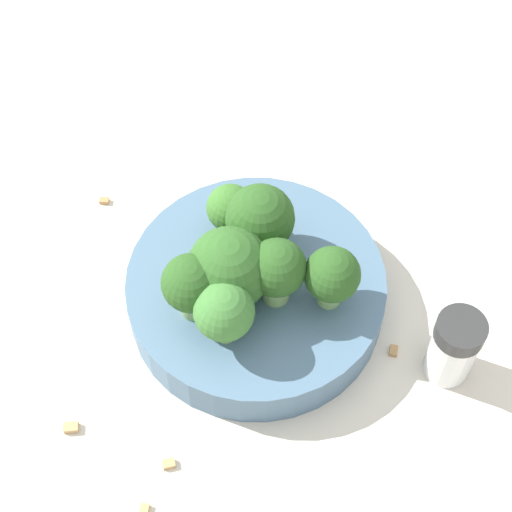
% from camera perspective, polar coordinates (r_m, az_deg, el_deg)
% --- Properties ---
extents(ground_plane, '(3.00, 3.00, 0.00)m').
position_cam_1_polar(ground_plane, '(0.64, 0.00, -3.28)').
color(ground_plane, beige).
extents(bowl, '(0.19, 0.19, 0.04)m').
position_cam_1_polar(bowl, '(0.63, 0.00, -2.47)').
color(bowl, slate).
rests_on(bowl, ground_plane).
extents(broccoli_floret_0, '(0.04, 0.04, 0.05)m').
position_cam_1_polar(broccoli_floret_0, '(0.58, 5.05, -1.47)').
color(broccoli_floret_0, '#84AD66').
rests_on(broccoli_floret_0, bowl).
extents(broccoli_floret_1, '(0.04, 0.04, 0.06)m').
position_cam_1_polar(broccoli_floret_1, '(0.58, 1.40, -0.95)').
color(broccoli_floret_1, '#84AD66').
rests_on(broccoli_floret_1, bowl).
extents(broccoli_floret_2, '(0.06, 0.06, 0.06)m').
position_cam_1_polar(broccoli_floret_2, '(0.58, -1.79, -0.87)').
color(broccoli_floret_2, '#8EB770').
rests_on(broccoli_floret_2, bowl).
extents(broccoli_floret_3, '(0.05, 0.05, 0.06)m').
position_cam_1_polar(broccoli_floret_3, '(0.60, 0.27, 2.46)').
color(broccoli_floret_3, '#84AD66').
rests_on(broccoli_floret_3, bowl).
extents(broccoli_floret_4, '(0.04, 0.04, 0.05)m').
position_cam_1_polar(broccoli_floret_4, '(0.56, -2.14, -3.77)').
color(broccoli_floret_4, '#84AD66').
rests_on(broccoli_floret_4, bowl).
extents(broccoli_floret_5, '(0.04, 0.04, 0.05)m').
position_cam_1_polar(broccoli_floret_5, '(0.62, -1.71, 3.14)').
color(broccoli_floret_5, '#7A9E5B').
rests_on(broccoli_floret_5, bowl).
extents(broccoli_floret_6, '(0.04, 0.04, 0.06)m').
position_cam_1_polar(broccoli_floret_6, '(0.57, -4.34, -1.96)').
color(broccoli_floret_6, '#7A9E5B').
rests_on(broccoli_floret_6, bowl).
extents(pepper_shaker, '(0.03, 0.03, 0.06)m').
position_cam_1_polar(pepper_shaker, '(0.61, 13.04, -5.95)').
color(pepper_shaker, silver).
rests_on(pepper_shaker, ground_plane).
extents(almond_crumb_0, '(0.01, 0.01, 0.01)m').
position_cam_1_polar(almond_crumb_0, '(0.59, -5.85, -13.56)').
color(almond_crumb_0, tan).
rests_on(almond_crumb_0, ground_plane).
extents(almond_crumb_1, '(0.01, 0.01, 0.01)m').
position_cam_1_polar(almond_crumb_1, '(0.70, -10.10, 3.74)').
color(almond_crumb_1, '#AD7F4C').
rests_on(almond_crumb_1, ground_plane).
extents(almond_crumb_2, '(0.01, 0.01, 0.01)m').
position_cam_1_polar(almond_crumb_2, '(0.63, 9.17, -6.18)').
color(almond_crumb_2, '#AD7F4C').
rests_on(almond_crumb_2, ground_plane).
extents(almond_crumb_3, '(0.01, 0.01, 0.01)m').
position_cam_1_polar(almond_crumb_3, '(0.61, -12.27, -11.02)').
color(almond_crumb_3, tan).
rests_on(almond_crumb_3, ground_plane).
extents(almond_crumb_4, '(0.01, 0.01, 0.01)m').
position_cam_1_polar(almond_crumb_4, '(0.58, -7.48, -16.40)').
color(almond_crumb_4, tan).
rests_on(almond_crumb_4, ground_plane).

